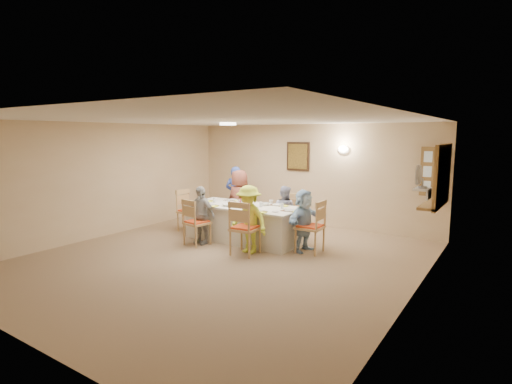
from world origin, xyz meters
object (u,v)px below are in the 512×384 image
Objects in this scene: chair_back_right at (287,215)px; chair_right_end at (310,226)px; condiment_ketchup at (242,199)px; chair_back_left at (242,209)px; chair_front_left at (197,222)px; diner_front_right at (249,219)px; chair_left_end at (189,210)px; serving_hatch at (443,176)px; diner_back_right at (284,212)px; diner_front_left at (201,215)px; dining_table at (244,223)px; chair_front_right at (245,227)px; diner_back_left at (239,200)px; diner_right_end at (304,220)px; desk_fan at (421,179)px; caregiver at (236,196)px.

chair_back_right is 1.24m from chair_right_end.
chair_back_left is at bearing 125.13° from condiment_ketchup.
diner_front_right is at bearing -165.32° from chair_front_left.
chair_back_right is 2.29m from chair_left_end.
condiment_ketchup is (-1.59, 0.00, 0.37)m from chair_right_end.
serving_hatch is 1.31× the size of diner_back_right.
serving_hatch is at bearing -76.82° from chair_left_end.
chair_back_right is at bearing -0.19° from chair_back_left.
chair_right_end is 2.26m from diner_front_left.
chair_front_right is at bearing -53.13° from dining_table.
chair_front_right is 4.23× the size of condiment_ketchup.
chair_right_end is 2.26m from diner_back_left.
chair_right_end is 0.84× the size of diner_right_end.
dining_table is 2.64× the size of chair_back_right.
dining_table is at bearing 98.93° from diner_right_end.
diner_back_left is (-4.25, -0.44, -0.78)m from serving_hatch.
desk_fan is 0.12× the size of dining_table.
diner_front_left reaches higher than chair_back_left.
diner_right_end is at bearing -88.95° from chair_left_end.
condiment_ketchup is at bearing 98.89° from diner_right_end.
chair_right_end is 1.17m from diner_back_right.
dining_table is 0.95m from diner_front_right.
diner_back_left reaches higher than chair_left_end.
diner_front_right is (1.20, 0.12, 0.17)m from chair_front_left.
serving_hatch is 1.56× the size of chair_front_left.
diner_right_end is 4.94× the size of condiment_ketchup.
chair_back_right is 2.00m from chair_front_left.
dining_table is 1.44m from diner_right_end.
chair_back_right reaches higher than dining_table.
chair_left_end is at bearing 177.38° from desk_fan.
chair_front_right is at bearing 86.49° from diner_back_right.
chair_back_right is at bearing -93.51° from diner_back_right.
condiment_ketchup is at bearing 114.94° from caregiver.
diner_right_end is at bearing 165.95° from diner_back_left.
dining_table is 1.01m from chair_back_left.
diner_front_right is at bearing -106.51° from chair_left_end.
diner_back_left is (-2.15, 0.68, 0.21)m from chair_right_end.
chair_left_end is (-5.20, -1.12, -1.01)m from serving_hatch.
chair_left_end is 1.28m from caregiver.
diner_right_end is at bearing 136.82° from diner_back_right.
diner_back_right is at bearing 147.66° from caregiver.
diner_back_right is (-0.00, -0.12, 0.09)m from chair_back_right.
chair_back_left is 1.24m from chair_left_end.
chair_front_right is at bearing -51.25° from chair_right_end.
diner_back_left reaches higher than condiment_ketchup.
diner_right_end is 2.73m from caregiver.
diner_right_end is (-2.12, 0.23, -0.94)m from desk_fan.
chair_front_left is 1.91m from diner_back_right.
diner_front_right is at bearing -171.34° from desk_fan.
desk_fan is 0.25× the size of diner_right_end.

